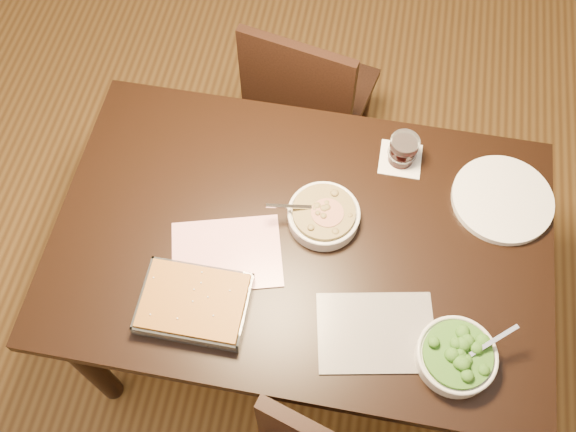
% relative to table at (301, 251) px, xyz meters
% --- Properties ---
extents(ground, '(4.00, 4.00, 0.00)m').
position_rel_table_xyz_m(ground, '(0.00, 0.00, -0.65)').
color(ground, '#422A13').
rests_on(ground, ground).
extents(table, '(1.40, 0.90, 0.75)m').
position_rel_table_xyz_m(table, '(0.00, 0.00, 0.00)').
color(table, black).
rests_on(table, ground).
extents(magazine_a, '(0.35, 0.29, 0.01)m').
position_rel_table_xyz_m(magazine_a, '(-0.20, -0.09, 0.10)').
color(magazine_a, '#C23759').
rests_on(magazine_a, table).
extents(magazine_b, '(0.34, 0.27, 0.01)m').
position_rel_table_xyz_m(magazine_b, '(0.24, -0.24, 0.10)').
color(magazine_b, '#282830').
rests_on(magazine_b, table).
extents(coaster, '(0.12, 0.12, 0.00)m').
position_rel_table_xyz_m(coaster, '(0.25, 0.31, 0.10)').
color(coaster, white).
rests_on(coaster, table).
extents(stew_bowl, '(0.22, 0.21, 0.08)m').
position_rel_table_xyz_m(stew_bowl, '(0.05, 0.07, 0.12)').
color(stew_bowl, silver).
rests_on(stew_bowl, table).
extents(broccoli_bowl, '(0.21, 0.21, 0.08)m').
position_rel_table_xyz_m(broccoli_bowl, '(0.44, -0.27, 0.12)').
color(broccoli_bowl, silver).
rests_on(broccoli_bowl, table).
extents(baking_dish, '(0.28, 0.21, 0.05)m').
position_rel_table_xyz_m(baking_dish, '(-0.24, -0.26, 0.12)').
color(baking_dish, silver).
rests_on(baking_dish, table).
extents(wine_tumbler, '(0.09, 0.09, 0.10)m').
position_rel_table_xyz_m(wine_tumbler, '(0.25, 0.31, 0.15)').
color(wine_tumbler, black).
rests_on(wine_tumbler, coaster).
extents(dinner_plate, '(0.29, 0.29, 0.02)m').
position_rel_table_xyz_m(dinner_plate, '(0.55, 0.22, 0.11)').
color(dinner_plate, white).
rests_on(dinner_plate, table).
extents(chair_far, '(0.48, 0.48, 0.87)m').
position_rel_table_xyz_m(chair_far, '(-0.10, 0.70, -0.17)').
color(chair_far, black).
rests_on(chair_far, ground).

